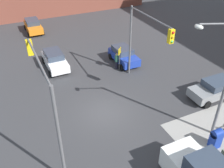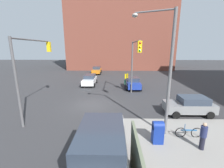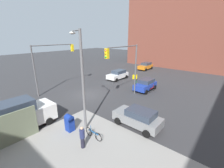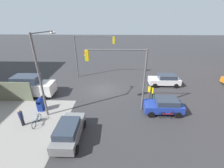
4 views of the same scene
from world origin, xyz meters
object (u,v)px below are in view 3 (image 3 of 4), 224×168
(traffic_signal_nw_corner, at_px, (126,62))
(bicycle_leaning_on_fence, at_px, (93,134))
(hatchback_orange, at_px, (146,66))
(traffic_signal_se_corner, at_px, (51,58))
(van_white_delivery, at_px, (19,116))
(pedestrian_waiting, at_px, (82,137))
(coupe_blue, at_px, (145,85))
(bicycle_at_crosswalk, at_px, (152,89))
(street_lamp_corner, at_px, (81,74))
(hatchback_white, at_px, (118,75))
(coupe_gray, at_px, (138,117))
(mailbox_blue, at_px, (70,122))
(pedestrian_crossing, at_px, (135,84))

(traffic_signal_nw_corner, distance_m, bicycle_leaning_on_fence, 9.35)
(hatchback_orange, bearing_deg, traffic_signal_se_corner, -7.18)
(van_white_delivery, xyz_separation_m, pedestrian_waiting, (-2.01, 5.60, -0.41))
(coupe_blue, bearing_deg, traffic_signal_se_corner, -47.34)
(hatchback_orange, distance_m, bicycle_at_crosswalk, 14.72)
(street_lamp_corner, bearing_deg, van_white_delivery, -44.26)
(bicycle_at_crosswalk, bearing_deg, street_lamp_corner, -2.60)
(traffic_signal_se_corner, relative_size, hatchback_white, 1.51)
(hatchback_orange, bearing_deg, coupe_blue, 28.25)
(traffic_signal_se_corner, bearing_deg, coupe_gray, 90.48)
(coupe_blue, height_order, pedestrian_waiting, pedestrian_waiting)
(mailbox_blue, relative_size, hatchback_white, 0.33)
(coupe_blue, height_order, bicycle_leaning_on_fence, coupe_blue)
(traffic_signal_nw_corner, height_order, pedestrian_crossing, traffic_signal_nw_corner)
(coupe_gray, bearing_deg, pedestrian_crossing, -146.63)
(coupe_blue, relative_size, bicycle_at_crosswalk, 2.22)
(hatchback_white, height_order, pedestrian_crossing, pedestrian_crossing)
(traffic_signal_se_corner, height_order, bicycle_leaning_on_fence, traffic_signal_se_corner)
(hatchback_white, relative_size, pedestrian_waiting, 2.55)
(traffic_signal_nw_corner, xyz_separation_m, pedestrian_waiting, (9.04, 2.90, -3.78))
(street_lamp_corner, relative_size, coupe_blue, 2.06)
(traffic_signal_se_corner, bearing_deg, bicycle_at_crosswalk, 130.39)
(pedestrian_waiting, bearing_deg, mailbox_blue, 46.85)
(mailbox_blue, bearing_deg, coupe_blue, -179.98)
(bicycle_at_crosswalk, bearing_deg, pedestrian_crossing, -65.48)
(traffic_signal_se_corner, bearing_deg, coupe_blue, 132.66)
(coupe_gray, relative_size, bicycle_leaning_on_fence, 2.36)
(traffic_signal_nw_corner, bearing_deg, van_white_delivery, -13.72)
(traffic_signal_nw_corner, height_order, traffic_signal_se_corner, same)
(coupe_blue, height_order, hatchback_orange, same)
(street_lamp_corner, relative_size, pedestrian_crossing, 4.87)
(street_lamp_corner, distance_m, bicycle_at_crosswalk, 12.64)
(street_lamp_corner, bearing_deg, hatchback_white, -152.53)
(street_lamp_corner, relative_size, mailbox_blue, 5.59)
(mailbox_blue, height_order, pedestrian_waiting, pedestrian_waiting)
(pedestrian_waiting, bearing_deg, coupe_blue, -18.95)
(hatchback_white, xyz_separation_m, hatchback_orange, (-10.63, -0.14, -0.00))
(hatchback_white, height_order, bicycle_at_crosswalk, hatchback_white)
(mailbox_blue, bearing_deg, hatchback_white, -155.83)
(coupe_blue, relative_size, bicycle_leaning_on_fence, 2.22)
(coupe_blue, height_order, coupe_gray, same)
(street_lamp_corner, height_order, pedestrian_crossing, street_lamp_corner)
(traffic_signal_nw_corner, distance_m, hatchback_orange, 18.56)
(mailbox_blue, bearing_deg, bicycle_at_crosswalk, 175.60)
(mailbox_blue, bearing_deg, pedestrian_waiting, 75.96)
(hatchback_orange, bearing_deg, bicycle_at_crosswalk, 32.03)
(bicycle_at_crosswalk, bearing_deg, traffic_signal_nw_corner, -18.21)
(coupe_blue, distance_m, hatchback_orange, 14.37)
(hatchback_white, bearing_deg, bicycle_at_crosswalk, 76.49)
(pedestrian_crossing, bearing_deg, hatchback_white, -43.74)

